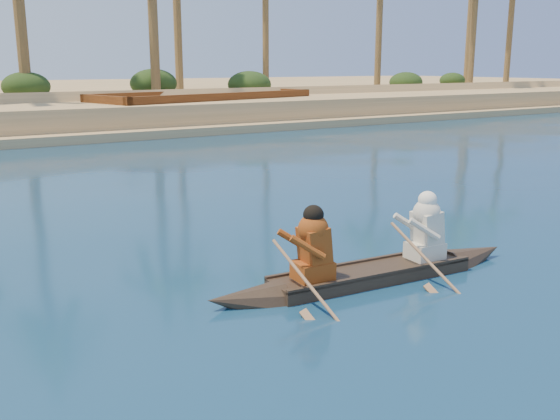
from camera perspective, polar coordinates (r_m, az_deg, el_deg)
canoe at (r=9.00m, az=8.36°, el=-4.77°), size 5.08×1.07×1.39m
barge_right at (r=32.67m, az=-6.85°, el=8.98°), size 12.35×6.58×1.96m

